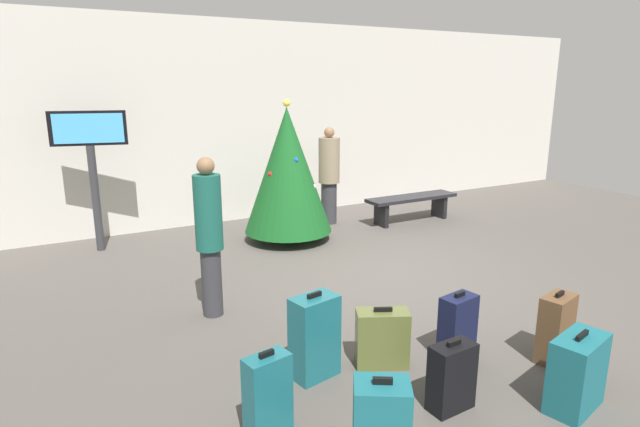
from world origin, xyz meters
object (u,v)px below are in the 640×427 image
waiting_bench (412,202)px  suitcase_2 (315,337)px  suitcase_0 (452,377)px  suitcase_3 (382,338)px  suitcase_5 (556,329)px  holiday_tree (288,170)px  traveller_0 (329,174)px  flight_info_kiosk (91,152)px  suitcase_6 (577,373)px  suitcase_1 (268,398)px  suitcase_4 (457,327)px  traveller_1 (209,233)px

waiting_bench → suitcase_2: (-4.04, -3.72, -0.00)m
suitcase_0 → suitcase_3: bearing=96.5°
waiting_bench → suitcase_5: bearing=-113.7°
holiday_tree → traveller_0: (1.11, 0.60, -0.24)m
flight_info_kiosk → suitcase_6: bearing=-65.7°
traveller_0 → suitcase_5: traveller_0 is taller
suitcase_2 → traveller_0: bearing=58.7°
suitcase_1 → suitcase_4: 1.99m
suitcase_2 → suitcase_3: suitcase_2 is taller
waiting_bench → suitcase_6: bearing=-115.9°
suitcase_1 → flight_info_kiosk: bearing=95.6°
waiting_bench → suitcase_6: size_ratio=2.80×
waiting_bench → traveller_1: bearing=-154.7°
suitcase_0 → traveller_1: bearing=113.2°
suitcase_1 → suitcase_6: (2.24, -0.83, -0.02)m
suitcase_1 → holiday_tree: bearing=62.7°
suitcase_0 → suitcase_4: suitcase_4 is taller
flight_info_kiosk → suitcase_6: flight_info_kiosk is taller
suitcase_6 → suitcase_3: bearing=127.0°
waiting_bench → suitcase_3: bearing=-131.6°
suitcase_6 → flight_info_kiosk: bearing=114.3°
holiday_tree → suitcase_0: (-0.85, -4.70, -0.87)m
suitcase_1 → suitcase_3: 1.36m
holiday_tree → waiting_bench: (2.49, -0.04, -0.78)m
suitcase_3 → traveller_0: bearing=65.6°
traveller_1 → waiting_bench: bearing=25.3°
waiting_bench → traveller_1: traveller_1 is taller
waiting_bench → suitcase_5: 4.98m
suitcase_3 → traveller_1: bearing=119.6°
suitcase_6 → traveller_0: bearing=79.2°
suitcase_1 → suitcase_3: size_ratio=1.22×
suitcase_4 → suitcase_6: (0.26, -1.03, -0.00)m
flight_info_kiosk → waiting_bench: 5.44m
waiting_bench → suitcase_4: (-2.74, -4.08, -0.07)m
suitcase_0 → suitcase_1: bearing=165.1°
traveller_1 → suitcase_0: traveller_1 is taller
holiday_tree → suitcase_1: bearing=-117.3°
flight_info_kiosk → suitcase_1: bearing=-84.4°
holiday_tree → suitcase_0: size_ratio=3.86×
suitcase_5 → suitcase_6: (-0.48, -0.55, -0.02)m
suitcase_1 → suitcase_3: suitcase_1 is taller
suitcase_4 → suitcase_0: bearing=-136.4°
suitcase_5 → suitcase_6: 0.73m
traveller_1 → suitcase_1: (-0.29, -2.19, -0.61)m
traveller_1 → suitcase_0: 2.86m
holiday_tree → suitcase_1: 4.94m
traveller_1 → suitcase_2: (0.39, -1.63, -0.57)m
suitcase_4 → suitcase_6: bearing=-76.1°
flight_info_kiosk → waiting_bench: flight_info_kiosk is taller
holiday_tree → traveller_1: (-1.95, -2.14, -0.21)m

